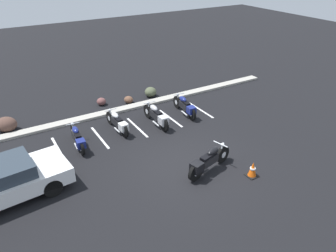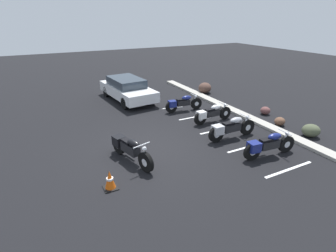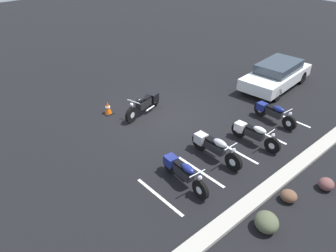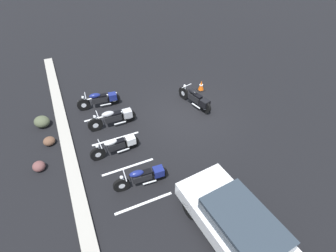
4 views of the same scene
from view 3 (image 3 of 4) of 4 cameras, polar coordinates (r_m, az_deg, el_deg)
name	(u,v)px [view 3 (image 3 of 4)]	position (r m, az deg, el deg)	size (l,w,h in m)	color
ground	(164,116)	(14.16, -0.74, 1.71)	(60.00, 60.00, 0.00)	black
motorcycle_black_featured	(145,103)	(14.23, -4.09, 3.95)	(2.22, 0.89, 0.89)	black
parked_bike_0	(273,112)	(14.26, 17.79, 2.26)	(0.58, 2.05, 0.81)	black
parked_bike_1	(253,133)	(12.60, 14.59, -1.26)	(0.58, 2.08, 0.82)	black
parked_bike_2	(214,147)	(11.54, 7.96, -3.59)	(0.63, 2.24, 0.88)	black
parked_bike_3	(182,171)	(10.40, 2.51, -7.89)	(0.61, 2.16, 0.85)	black
car_white	(277,74)	(17.46, 18.38, 8.55)	(4.45, 2.21, 1.29)	black
concrete_curb	(279,180)	(11.25, 18.73, -8.93)	(18.00, 0.50, 0.12)	#A8A399
landscape_rock_0	(289,196)	(10.58, 20.29, -11.37)	(0.49, 0.45, 0.37)	brown
landscape_rock_1	(267,222)	(9.52, 16.79, -15.73)	(0.71, 0.64, 0.52)	#4D543C
landscape_rock_2	(326,184)	(11.43, 25.85, -9.10)	(0.47, 0.48, 0.39)	brown
traffic_cone	(108,108)	(14.48, -10.43, 3.11)	(0.40, 0.40, 0.59)	black
stall_line_0	(287,118)	(14.95, 20.09, 1.34)	(0.10, 2.10, 0.00)	white
stall_line_1	(263,133)	(13.56, 16.21, -1.17)	(0.10, 2.10, 0.00)	white
stall_line_2	(234,151)	(12.28, 11.47, -4.22)	(0.10, 2.10, 0.00)	white
stall_line_3	(200,171)	(11.14, 5.65, -7.89)	(0.10, 2.10, 0.00)	white
stall_line_4	(159,197)	(10.20, -1.51, -12.20)	(0.10, 2.10, 0.00)	white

